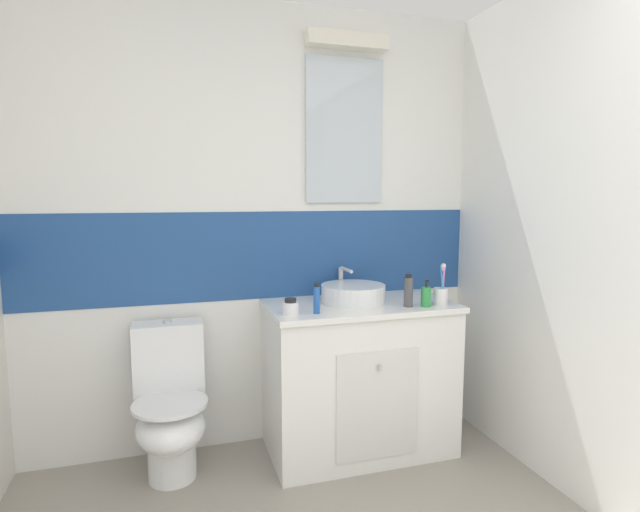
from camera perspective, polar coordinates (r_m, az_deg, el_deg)
name	(u,v)px	position (r m, az deg, el deg)	size (l,w,h in m)	color
wall_back_tiled	(259,227)	(2.90, -7.00, 3.34)	(3.20, 0.20, 2.50)	white
wall_right_plain	(630,241)	(2.45, 31.96, 1.43)	(0.10, 3.48, 2.50)	white
vanity_cabinet	(359,376)	(2.90, 4.43, -13.57)	(1.03, 0.57, 0.85)	white
sink_basin	(353,293)	(2.78, 3.79, -4.20)	(0.36, 0.40, 0.18)	white
toilet	(170,407)	(2.77, -16.75, -16.18)	(0.37, 0.50, 0.79)	white
toothbrush_cup	(441,295)	(2.78, 13.64, -4.30)	(0.08, 0.08, 0.23)	white
soap_dispenser	(426,297)	(2.73, 12.02, -4.55)	(0.05, 0.05, 0.15)	green
deodorant_spray_can	(408,291)	(2.70, 10.08, -3.98)	(0.05, 0.05, 0.18)	#4C4C51
toothpaste_tube_upright	(317,299)	(2.51, -0.39, -4.95)	(0.03, 0.03, 0.16)	#2659B2
hair_gel_jar	(290,307)	(2.50, -3.39, -5.88)	(0.08, 0.08, 0.08)	white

